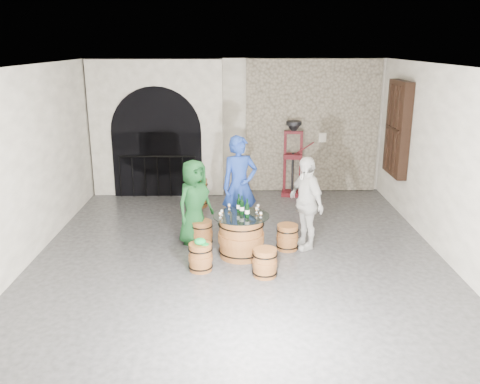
{
  "coord_description": "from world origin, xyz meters",
  "views": [
    {
      "loc": [
        -0.05,
        -8.25,
        3.55
      ],
      "look_at": [
        0.03,
        0.22,
        1.05
      ],
      "focal_mm": 38.0,
      "sensor_mm": 36.0,
      "label": 1
    }
  ],
  "objects_px": {
    "wine_bottle_left": "(242,207)",
    "side_barrel": "(198,193)",
    "wine_bottle_right": "(239,205)",
    "barrel_stool_near_left": "(200,257)",
    "barrel_stool_left": "(202,233)",
    "corking_press": "(293,153)",
    "barrel_table": "(241,236)",
    "person_green": "(195,202)",
    "person_white": "(306,203)",
    "barrel_stool_far": "(240,226)",
    "person_blue": "(240,186)",
    "barrel_stool_right": "(287,237)",
    "wine_bottle_center": "(247,210)",
    "barrel_stool_near_right": "(265,263)"
  },
  "relations": [
    {
      "from": "barrel_stool_near_left",
      "to": "side_barrel",
      "type": "bearing_deg",
      "value": 94.78
    },
    {
      "from": "barrel_stool_near_left",
      "to": "person_blue",
      "type": "xyz_separation_m",
      "value": [
        0.65,
        1.65,
        0.73
      ]
    },
    {
      "from": "wine_bottle_left",
      "to": "side_barrel",
      "type": "xyz_separation_m",
      "value": [
        -0.96,
        2.74,
        -0.56
      ]
    },
    {
      "from": "person_white",
      "to": "barrel_stool_left",
      "type": "bearing_deg",
      "value": -118.15
    },
    {
      "from": "barrel_stool_left",
      "to": "barrel_stool_far",
      "type": "relative_size",
      "value": 1.0
    },
    {
      "from": "barrel_stool_far",
      "to": "barrel_stool_near_left",
      "type": "height_order",
      "value": "same"
    },
    {
      "from": "barrel_table",
      "to": "person_blue",
      "type": "bearing_deg",
      "value": 90.93
    },
    {
      "from": "person_white",
      "to": "wine_bottle_center",
      "type": "relative_size",
      "value": 5.14
    },
    {
      "from": "person_white",
      "to": "person_green",
      "type": "bearing_deg",
      "value": -120.58
    },
    {
      "from": "barrel_table",
      "to": "wine_bottle_center",
      "type": "relative_size",
      "value": 2.95
    },
    {
      "from": "barrel_table",
      "to": "person_green",
      "type": "relative_size",
      "value": 0.61
    },
    {
      "from": "barrel_stool_far",
      "to": "wine_bottle_right",
      "type": "relative_size",
      "value": 1.41
    },
    {
      "from": "barrel_stool_near_right",
      "to": "person_white",
      "type": "xyz_separation_m",
      "value": [
        0.78,
        1.19,
        0.61
      ]
    },
    {
      "from": "barrel_stool_near_right",
      "to": "wine_bottle_left",
      "type": "xyz_separation_m",
      "value": [
        -0.35,
        0.86,
        0.65
      ]
    },
    {
      "from": "barrel_stool_far",
      "to": "person_blue",
      "type": "distance_m",
      "value": 0.76
    },
    {
      "from": "barrel_stool_far",
      "to": "wine_bottle_center",
      "type": "distance_m",
      "value": 1.18
    },
    {
      "from": "barrel_stool_left",
      "to": "corking_press",
      "type": "height_order",
      "value": "corking_press"
    },
    {
      "from": "person_white",
      "to": "barrel_stool_far",
      "type": "bearing_deg",
      "value": -136.93
    },
    {
      "from": "barrel_table",
      "to": "barrel_stool_right",
      "type": "height_order",
      "value": "barrel_table"
    },
    {
      "from": "wine_bottle_center",
      "to": "person_green",
      "type": "bearing_deg",
      "value": 142.84
    },
    {
      "from": "person_blue",
      "to": "corking_press",
      "type": "height_order",
      "value": "person_blue"
    },
    {
      "from": "person_blue",
      "to": "wine_bottle_right",
      "type": "xyz_separation_m",
      "value": [
        -0.02,
        -0.9,
        -0.08
      ]
    },
    {
      "from": "barrel_stool_far",
      "to": "barrel_stool_near_left",
      "type": "distance_m",
      "value": 1.58
    },
    {
      "from": "barrel_table",
      "to": "person_white",
      "type": "relative_size",
      "value": 0.57
    },
    {
      "from": "barrel_stool_right",
      "to": "barrel_stool_near_left",
      "type": "xyz_separation_m",
      "value": [
        -1.49,
        -0.86,
        0.0
      ]
    },
    {
      "from": "barrel_stool_near_right",
      "to": "person_white",
      "type": "distance_m",
      "value": 1.55
    },
    {
      "from": "barrel_stool_right",
      "to": "corking_press",
      "type": "height_order",
      "value": "corking_press"
    },
    {
      "from": "barrel_stool_left",
      "to": "wine_bottle_left",
      "type": "xyz_separation_m",
      "value": [
        0.72,
        -0.45,
        0.65
      ]
    },
    {
      "from": "barrel_stool_left",
      "to": "corking_press",
      "type": "xyz_separation_m",
      "value": [
        1.98,
        3.11,
        0.82
      ]
    },
    {
      "from": "barrel_stool_far",
      "to": "barrel_stool_near_right",
      "type": "bearing_deg",
      "value": -77.22
    },
    {
      "from": "barrel_stool_left",
      "to": "person_green",
      "type": "height_order",
      "value": "person_green"
    },
    {
      "from": "wine_bottle_center",
      "to": "barrel_stool_near_right",
      "type": "bearing_deg",
      "value": -68.94
    },
    {
      "from": "person_green",
      "to": "wine_bottle_center",
      "type": "bearing_deg",
      "value": -85.2
    },
    {
      "from": "wine_bottle_center",
      "to": "wine_bottle_right",
      "type": "xyz_separation_m",
      "value": [
        -0.14,
        0.28,
        0.0
      ]
    },
    {
      "from": "barrel_stool_left",
      "to": "side_barrel",
      "type": "relative_size",
      "value": 0.73
    },
    {
      "from": "barrel_stool_near_right",
      "to": "corking_press",
      "type": "relative_size",
      "value": 0.26
    },
    {
      "from": "barrel_stool_far",
      "to": "wine_bottle_left",
      "type": "height_order",
      "value": "wine_bottle_left"
    },
    {
      "from": "barrel_table",
      "to": "corking_press",
      "type": "xyz_separation_m",
      "value": [
        1.27,
        3.62,
        0.68
      ]
    },
    {
      "from": "person_white",
      "to": "wine_bottle_right",
      "type": "bearing_deg",
      "value": -104.09
    },
    {
      "from": "wine_bottle_right",
      "to": "barrel_stool_near_left",
      "type": "bearing_deg",
      "value": -129.99
    },
    {
      "from": "barrel_stool_near_right",
      "to": "wine_bottle_center",
      "type": "distance_m",
      "value": 0.98
    },
    {
      "from": "barrel_table",
      "to": "barrel_stool_near_right",
      "type": "relative_size",
      "value": 2.09
    },
    {
      "from": "side_barrel",
      "to": "barrel_stool_far",
      "type": "bearing_deg",
      "value": -64.18
    },
    {
      "from": "barrel_stool_far",
      "to": "person_white",
      "type": "bearing_deg",
      "value": -22.27
    },
    {
      "from": "wine_bottle_center",
      "to": "wine_bottle_left",
      "type": "bearing_deg",
      "value": 117.43
    },
    {
      "from": "barrel_table",
      "to": "barrel_stool_near_left",
      "type": "xyz_separation_m",
      "value": [
        -0.66,
        -0.57,
        -0.14
      ]
    },
    {
      "from": "person_blue",
      "to": "wine_bottle_left",
      "type": "bearing_deg",
      "value": -106.84
    },
    {
      "from": "barrel_stool_left",
      "to": "wine_bottle_right",
      "type": "bearing_deg",
      "value": -26.44
    },
    {
      "from": "person_white",
      "to": "wine_bottle_center",
      "type": "xyz_separation_m",
      "value": [
        -1.05,
        -0.5,
        0.04
      ]
    },
    {
      "from": "barrel_stool_right",
      "to": "person_blue",
      "type": "xyz_separation_m",
      "value": [
        -0.84,
        0.79,
        0.73
      ]
    }
  ]
}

